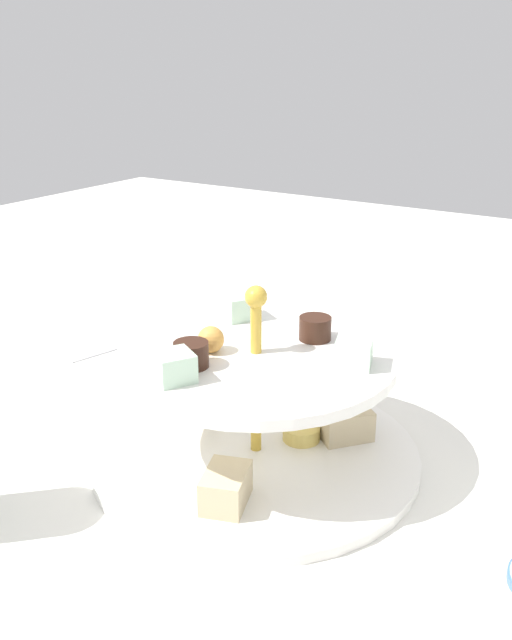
% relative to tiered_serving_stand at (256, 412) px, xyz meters
% --- Properties ---
extents(ground_plane, '(2.40, 2.40, 0.00)m').
position_rel_tiered_serving_stand_xyz_m(ground_plane, '(-0.00, 0.00, -0.05)').
color(ground_plane, silver).
extents(tiered_serving_stand, '(0.31, 0.31, 0.17)m').
position_rel_tiered_serving_stand_xyz_m(tiered_serving_stand, '(0.00, 0.00, 0.00)').
color(tiered_serving_stand, white).
rests_on(tiered_serving_stand, ground_plane).
extents(butter_knife_left, '(0.17, 0.06, 0.00)m').
position_rel_tiered_serving_stand_xyz_m(butter_knife_left, '(0.14, 0.29, -0.05)').
color(butter_knife_left, silver).
rests_on(butter_knife_left, ground_plane).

